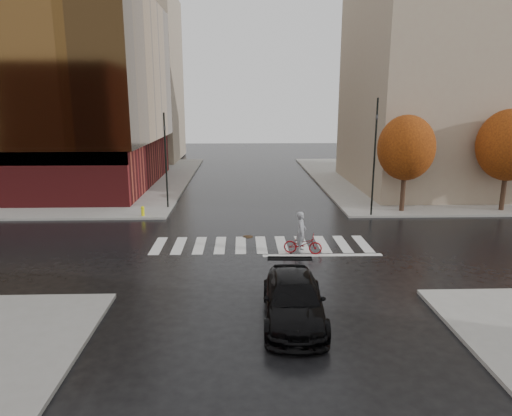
{
  "coord_description": "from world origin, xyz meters",
  "views": [
    {
      "loc": [
        -1.02,
        -22.84,
        7.56
      ],
      "look_at": [
        -0.28,
        0.65,
        2.0
      ],
      "focal_mm": 32.0,
      "sensor_mm": 36.0,
      "label": 1
    }
  ],
  "objects_px": {
    "sedan": "(293,300)",
    "traffic_light_nw": "(166,155)",
    "cyclist": "(302,240)",
    "fire_hydrant": "(143,210)",
    "traffic_light_ne": "(375,149)"
  },
  "relations": [
    {
      "from": "cyclist",
      "to": "sedan",
      "type": "bearing_deg",
      "value": -178.01
    },
    {
      "from": "traffic_light_ne",
      "to": "fire_hydrant",
      "type": "xyz_separation_m",
      "value": [
        -15.12,
        0.2,
        -3.99
      ]
    },
    {
      "from": "cyclist",
      "to": "traffic_light_ne",
      "type": "height_order",
      "value": "traffic_light_ne"
    },
    {
      "from": "cyclist",
      "to": "traffic_light_nw",
      "type": "relative_size",
      "value": 0.33
    },
    {
      "from": "cyclist",
      "to": "fire_hydrant",
      "type": "distance_m",
      "value": 12.14
    },
    {
      "from": "traffic_light_nw",
      "to": "fire_hydrant",
      "type": "relative_size",
      "value": 10.09
    },
    {
      "from": "sedan",
      "to": "fire_hydrant",
      "type": "relative_size",
      "value": 7.94
    },
    {
      "from": "traffic_light_nw",
      "to": "traffic_light_ne",
      "type": "relative_size",
      "value": 0.87
    },
    {
      "from": "traffic_light_nw",
      "to": "traffic_light_ne",
      "type": "bearing_deg",
      "value": 58.41
    },
    {
      "from": "cyclist",
      "to": "fire_hydrant",
      "type": "relative_size",
      "value": 3.33
    },
    {
      "from": "traffic_light_nw",
      "to": "cyclist",
      "type": "bearing_deg",
      "value": 19.11
    },
    {
      "from": "sedan",
      "to": "traffic_light_nw",
      "type": "xyz_separation_m",
      "value": [
        -7.06,
        17.08,
        3.09
      ]
    },
    {
      "from": "sedan",
      "to": "traffic_light_nw",
      "type": "distance_m",
      "value": 18.74
    },
    {
      "from": "traffic_light_ne",
      "to": "sedan",
      "type": "bearing_deg",
      "value": 84.27
    },
    {
      "from": "traffic_light_nw",
      "to": "fire_hydrant",
      "type": "distance_m",
      "value": 4.35
    }
  ]
}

